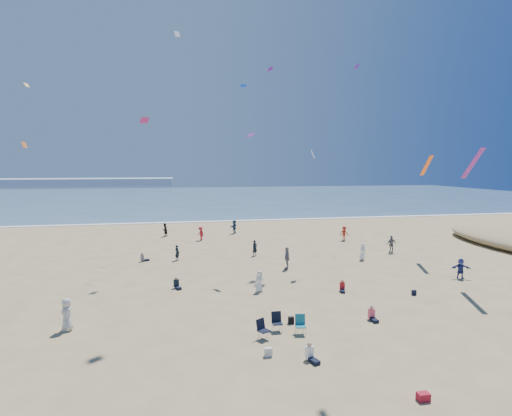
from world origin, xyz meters
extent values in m
plane|color=tan|center=(0.00, 0.00, 0.00)|extent=(220.00, 220.00, 0.00)
cube|color=#476B84|center=(0.00, 95.00, 0.03)|extent=(220.00, 100.00, 0.06)
cube|color=white|center=(0.00, 45.00, 0.04)|extent=(220.00, 1.20, 0.08)
cube|color=#7A8EA8|center=(-60.00, 170.00, 1.60)|extent=(110.00, 20.00, 3.20)
imported|color=black|center=(-4.62, 32.87, 0.82)|extent=(0.99, 1.01, 1.64)
imported|color=navy|center=(18.52, 9.43, 0.78)|extent=(1.52, 0.89, 1.57)
imported|color=black|center=(4.30, 20.18, 0.77)|extent=(0.67, 0.59, 1.55)
imported|color=red|center=(16.15, 26.14, 0.84)|extent=(1.10, 0.66, 1.67)
imported|color=#2D4E7C|center=(4.15, 33.38, 0.88)|extent=(1.32, 1.66, 1.76)
imported|color=silver|center=(-8.87, 4.76, 0.88)|extent=(0.66, 0.92, 1.76)
imported|color=black|center=(-3.12, 19.77, 0.72)|extent=(0.60, 0.62, 1.44)
imported|color=gray|center=(6.01, 14.76, 0.95)|extent=(0.79, 1.20, 1.90)
imported|color=red|center=(-0.39, 29.40, 0.81)|extent=(1.05, 1.20, 1.61)
imported|color=white|center=(13.81, 16.61, 0.79)|extent=(0.53, 0.79, 1.58)
imported|color=slate|center=(18.03, 18.84, 0.88)|extent=(1.03, 0.44, 1.75)
imported|color=white|center=(2.49, 9.24, 0.75)|extent=(0.85, 0.71, 1.49)
cube|color=silver|center=(0.97, -0.14, 0.20)|extent=(0.35, 0.20, 0.40)
cube|color=black|center=(3.06, 3.34, 0.19)|extent=(0.30, 0.22, 0.38)
cube|color=#A51728|center=(5.86, -4.65, 0.15)|extent=(0.45, 0.30, 0.30)
cube|color=black|center=(12.62, 6.47, 0.17)|extent=(0.28, 0.18, 0.34)
cube|color=#E02D62|center=(-5.63, 18.74, 12.62)|extent=(0.82, 0.56, 0.54)
cube|color=orange|center=(-14.32, 16.19, 10.31)|extent=(0.18, 0.85, 0.45)
cube|color=#85298F|center=(2.94, 14.98, 11.22)|extent=(0.70, 0.88, 0.30)
cube|color=silver|center=(-2.66, 28.40, 22.90)|extent=(0.63, 0.50, 0.68)
cube|color=orange|center=(-18.93, 31.52, 17.52)|extent=(0.59, 0.64, 0.44)
cube|color=green|center=(3.17, 34.58, 26.00)|extent=(0.18, 0.46, 0.38)
cube|color=#083ECF|center=(4.80, 29.66, 18.00)|extent=(0.73, 0.49, 0.36)
cube|color=purple|center=(7.59, 27.99, 19.62)|extent=(0.52, 0.84, 0.48)
cube|color=white|center=(8.35, 15.28, 9.70)|extent=(0.44, 0.64, 0.68)
cube|color=#691E95|center=(17.52, 26.86, 20.10)|extent=(0.57, 0.68, 0.59)
cube|color=#7B2492|center=(18.11, 8.30, 8.87)|extent=(0.35, 3.14, 2.21)
cube|color=orange|center=(20.03, 16.58, 8.74)|extent=(0.35, 2.64, 1.87)
camera|label=1|loc=(-2.99, -17.22, 8.72)|focal=28.00mm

